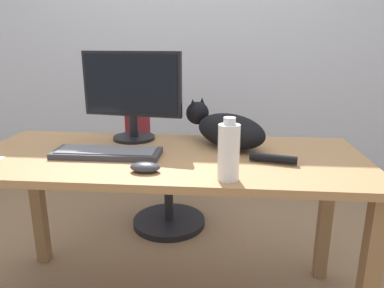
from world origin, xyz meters
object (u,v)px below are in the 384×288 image
at_px(office_chair, 160,167).
at_px(cat, 226,129).
at_px(monitor, 132,92).
at_px(computer_mouse, 145,167).
at_px(water_bottle, 229,152).
at_px(keyboard, 107,153).

xyz_separation_m(office_chair, cat, (0.42, -0.61, 0.41)).
xyz_separation_m(monitor, computer_mouse, (0.15, -0.44, -0.21)).
bearing_deg(computer_mouse, office_chair, 97.36).
relative_size(monitor, computer_mouse, 4.35).
height_order(office_chair, water_bottle, water_bottle).
bearing_deg(computer_mouse, water_bottle, -9.17).
distance_m(cat, water_bottle, 0.41).
height_order(monitor, keyboard, monitor).
relative_size(keyboard, computer_mouse, 4.00).
bearing_deg(computer_mouse, cat, 51.02).
height_order(office_chair, cat, same).
relative_size(keyboard, water_bottle, 2.03).
xyz_separation_m(monitor, cat, (0.44, -0.08, -0.15)).
bearing_deg(cat, keyboard, -158.88).
bearing_deg(office_chair, water_bottle, -67.46).
xyz_separation_m(keyboard, cat, (0.49, 0.19, 0.07)).
height_order(keyboard, water_bottle, water_bottle).
distance_m(monitor, keyboard, 0.35).
height_order(monitor, water_bottle, monitor).
bearing_deg(monitor, computer_mouse, -70.92).
bearing_deg(cat, water_bottle, -89.09).
xyz_separation_m(keyboard, water_bottle, (0.49, -0.22, 0.09)).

